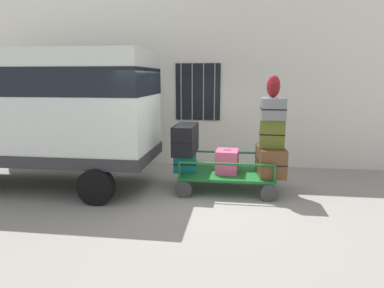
{
  "coord_description": "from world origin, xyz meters",
  "views": [
    {
      "loc": [
        0.92,
        -6.68,
        2.38
      ],
      "look_at": [
        -0.03,
        0.35,
        0.99
      ],
      "focal_mm": 31.75,
      "sensor_mm": 36.0,
      "label": 1
    }
  ],
  "objects_px": {
    "suitcase_midleft_bottom": "(227,161)",
    "suitcase_center_bottom": "(271,161)",
    "suitcase_center_top": "(273,108)",
    "suitcase_left_bottom": "(185,163)",
    "suitcase_left_middle": "(185,139)",
    "suitcase_center_middle": "(272,133)",
    "backpack": "(273,86)",
    "van": "(45,106)",
    "luggage_cart": "(227,175)"
  },
  "relations": [
    {
      "from": "backpack",
      "to": "suitcase_midleft_bottom",
      "type": "bearing_deg",
      "value": -179.17
    },
    {
      "from": "luggage_cart",
      "to": "suitcase_left_middle",
      "type": "bearing_deg",
      "value": 177.51
    },
    {
      "from": "suitcase_center_middle",
      "to": "van",
      "type": "bearing_deg",
      "value": -177.65
    },
    {
      "from": "suitcase_left_middle",
      "to": "suitcase_center_top",
      "type": "bearing_deg",
      "value": -2.07
    },
    {
      "from": "suitcase_midleft_bottom",
      "to": "suitcase_center_top",
      "type": "xyz_separation_m",
      "value": [
        0.9,
        -0.04,
        1.14
      ]
    },
    {
      "from": "van",
      "to": "suitcase_center_middle",
      "type": "bearing_deg",
      "value": 2.35
    },
    {
      "from": "suitcase_left_middle",
      "to": "suitcase_center_top",
      "type": "relative_size",
      "value": 1.61
    },
    {
      "from": "luggage_cart",
      "to": "suitcase_left_bottom",
      "type": "xyz_separation_m",
      "value": [
        -0.9,
        -0.04,
        0.25
      ]
    },
    {
      "from": "suitcase_left_middle",
      "to": "suitcase_center_middle",
      "type": "xyz_separation_m",
      "value": [
        1.8,
        -0.08,
        0.18
      ]
    },
    {
      "from": "suitcase_center_top",
      "to": "van",
      "type": "bearing_deg",
      "value": -177.5
    },
    {
      "from": "suitcase_left_middle",
      "to": "luggage_cart",
      "type": "bearing_deg",
      "value": -2.49
    },
    {
      "from": "luggage_cart",
      "to": "suitcase_center_bottom",
      "type": "bearing_deg",
      "value": -1.18
    },
    {
      "from": "suitcase_left_bottom",
      "to": "suitcase_left_middle",
      "type": "distance_m",
      "value": 0.51
    },
    {
      "from": "suitcase_left_middle",
      "to": "suitcase_center_middle",
      "type": "bearing_deg",
      "value": -2.48
    },
    {
      "from": "suitcase_left_middle",
      "to": "suitcase_center_bottom",
      "type": "bearing_deg",
      "value": -1.84
    },
    {
      "from": "suitcase_left_bottom",
      "to": "suitcase_center_top",
      "type": "xyz_separation_m",
      "value": [
        1.8,
        0.01,
        1.19
      ]
    },
    {
      "from": "van",
      "to": "suitcase_left_middle",
      "type": "xyz_separation_m",
      "value": [
        3.01,
        0.28,
        -0.7
      ]
    },
    {
      "from": "luggage_cart",
      "to": "suitcase_center_bottom",
      "type": "height_order",
      "value": "suitcase_center_bottom"
    },
    {
      "from": "suitcase_midleft_bottom",
      "to": "suitcase_center_bottom",
      "type": "xyz_separation_m",
      "value": [
        0.9,
        -0.03,
        0.05
      ]
    },
    {
      "from": "van",
      "to": "suitcase_left_bottom",
      "type": "relative_size",
      "value": 8.97
    },
    {
      "from": "suitcase_center_bottom",
      "to": "suitcase_center_top",
      "type": "distance_m",
      "value": 1.09
    },
    {
      "from": "suitcase_midleft_bottom",
      "to": "suitcase_center_bottom",
      "type": "height_order",
      "value": "suitcase_center_bottom"
    },
    {
      "from": "suitcase_midleft_bottom",
      "to": "suitcase_center_middle",
      "type": "distance_m",
      "value": 1.1
    },
    {
      "from": "suitcase_midleft_bottom",
      "to": "suitcase_center_middle",
      "type": "bearing_deg",
      "value": -3.25
    },
    {
      "from": "van",
      "to": "suitcase_left_middle",
      "type": "relative_size",
      "value": 4.65
    },
    {
      "from": "suitcase_center_top",
      "to": "suitcase_left_bottom",
      "type": "bearing_deg",
      "value": -179.7
    },
    {
      "from": "suitcase_center_top",
      "to": "backpack",
      "type": "bearing_deg",
      "value": 95.24
    },
    {
      "from": "suitcase_left_bottom",
      "to": "suitcase_center_bottom",
      "type": "bearing_deg",
      "value": 0.54
    },
    {
      "from": "luggage_cart",
      "to": "suitcase_midleft_bottom",
      "type": "distance_m",
      "value": 0.31
    },
    {
      "from": "suitcase_center_bottom",
      "to": "suitcase_center_middle",
      "type": "distance_m",
      "value": 0.58
    },
    {
      "from": "suitcase_center_middle",
      "to": "suitcase_midleft_bottom",
      "type": "bearing_deg",
      "value": 176.75
    },
    {
      "from": "suitcase_left_middle",
      "to": "suitcase_center_bottom",
      "type": "relative_size",
      "value": 1.08
    },
    {
      "from": "suitcase_center_bottom",
      "to": "backpack",
      "type": "bearing_deg",
      "value": 96.11
    },
    {
      "from": "suitcase_center_bottom",
      "to": "backpack",
      "type": "xyz_separation_m",
      "value": [
        -0.0,
        0.04,
        1.53
      ]
    },
    {
      "from": "van",
      "to": "luggage_cart",
      "type": "distance_m",
      "value": 4.18
    },
    {
      "from": "van",
      "to": "luggage_cart",
      "type": "relative_size",
      "value": 2.31
    },
    {
      "from": "suitcase_center_middle",
      "to": "backpack",
      "type": "bearing_deg",
      "value": 94.18
    },
    {
      "from": "suitcase_left_middle",
      "to": "backpack",
      "type": "distance_m",
      "value": 2.11
    },
    {
      "from": "suitcase_midleft_bottom",
      "to": "suitcase_center_top",
      "type": "relative_size",
      "value": 0.93
    },
    {
      "from": "suitcase_midleft_bottom",
      "to": "suitcase_center_middle",
      "type": "height_order",
      "value": "suitcase_center_middle"
    },
    {
      "from": "suitcase_center_bottom",
      "to": "suitcase_center_top",
      "type": "xyz_separation_m",
      "value": [
        -0.0,
        -0.01,
        1.09
      ]
    },
    {
      "from": "van",
      "to": "suitcase_center_top",
      "type": "height_order",
      "value": "van"
    },
    {
      "from": "van",
      "to": "suitcase_left_bottom",
      "type": "bearing_deg",
      "value": 3.82
    },
    {
      "from": "suitcase_center_middle",
      "to": "suitcase_left_bottom",
      "type": "bearing_deg",
      "value": 179.89
    },
    {
      "from": "van",
      "to": "suitcase_left_middle",
      "type": "distance_m",
      "value": 3.1
    },
    {
      "from": "luggage_cart",
      "to": "suitcase_center_top",
      "type": "distance_m",
      "value": 1.7
    },
    {
      "from": "suitcase_left_bottom",
      "to": "suitcase_left_middle",
      "type": "xyz_separation_m",
      "value": [
        -0.0,
        0.07,
        0.51
      ]
    },
    {
      "from": "suitcase_midleft_bottom",
      "to": "luggage_cart",
      "type": "bearing_deg",
      "value": -90.0
    },
    {
      "from": "van",
      "to": "suitcase_left_bottom",
      "type": "distance_m",
      "value": 3.25
    },
    {
      "from": "backpack",
      "to": "luggage_cart",
      "type": "bearing_deg",
      "value": -178.38
    }
  ]
}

